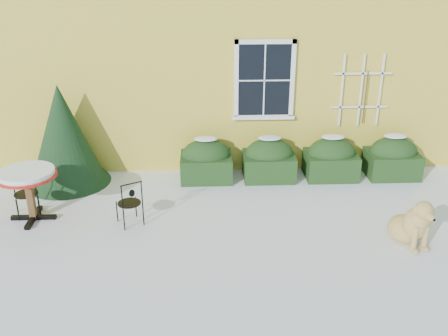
{
  "coord_description": "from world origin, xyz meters",
  "views": [
    {
      "loc": [
        -0.34,
        -6.95,
        4.32
      ],
      "look_at": [
        0.0,
        1.0,
        0.9
      ],
      "focal_mm": 40.0,
      "sensor_mm": 36.0,
      "label": 1
    }
  ],
  "objects_px": {
    "bistro_table": "(27,179)",
    "dog": "(412,225)",
    "evergreen_shrub": "(65,145)",
    "patio_chair_far": "(26,192)",
    "patio_chair_near": "(130,202)"
  },
  "relations": [
    {
      "from": "evergreen_shrub",
      "to": "bistro_table",
      "type": "bearing_deg",
      "value": -99.38
    },
    {
      "from": "bistro_table",
      "to": "patio_chair_far",
      "type": "height_order",
      "value": "bistro_table"
    },
    {
      "from": "bistro_table",
      "to": "patio_chair_near",
      "type": "bearing_deg",
      "value": -8.17
    },
    {
      "from": "evergreen_shrub",
      "to": "dog",
      "type": "distance_m",
      "value": 6.65
    },
    {
      "from": "bistro_table",
      "to": "patio_chair_near",
      "type": "xyz_separation_m",
      "value": [
        1.75,
        -0.25,
        -0.36
      ]
    },
    {
      "from": "evergreen_shrub",
      "to": "bistro_table",
      "type": "distance_m",
      "value": 1.57
    },
    {
      "from": "bistro_table",
      "to": "dog",
      "type": "relative_size",
      "value": 1.03
    },
    {
      "from": "evergreen_shrub",
      "to": "patio_chair_far",
      "type": "bearing_deg",
      "value": -107.09
    },
    {
      "from": "dog",
      "to": "evergreen_shrub",
      "type": "bearing_deg",
      "value": 139.0
    },
    {
      "from": "evergreen_shrub",
      "to": "bistro_table",
      "type": "relative_size",
      "value": 2.03
    },
    {
      "from": "patio_chair_near",
      "to": "dog",
      "type": "distance_m",
      "value": 4.66
    },
    {
      "from": "patio_chair_near",
      "to": "dog",
      "type": "bearing_deg",
      "value": 141.47
    },
    {
      "from": "bistro_table",
      "to": "dog",
      "type": "xyz_separation_m",
      "value": [
        6.34,
        -1.09,
        -0.43
      ]
    },
    {
      "from": "evergreen_shrub",
      "to": "patio_chair_far",
      "type": "xyz_separation_m",
      "value": [
        -0.41,
        -1.32,
        -0.39
      ]
    },
    {
      "from": "evergreen_shrub",
      "to": "patio_chair_far",
      "type": "distance_m",
      "value": 1.44
    }
  ]
}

